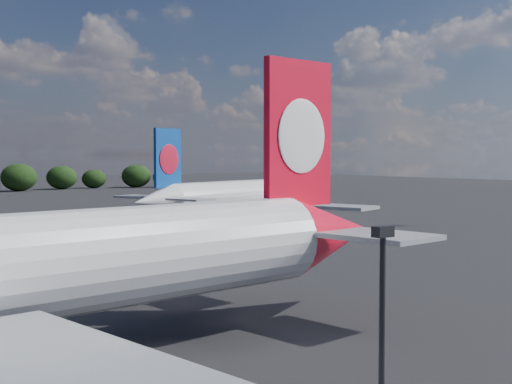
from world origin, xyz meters
TOP-DOWN VIEW (x-y plane):
  - qantas_airliner at (-3.33, 5.03)m, footprint 51.48×49.04m
  - china_southern_airliner at (49.81, 60.76)m, footprint 42.79×41.04m
  - apron_lamp_post at (-1.04, -15.93)m, footprint 0.55×0.30m

SIDE VIEW (x-z plane):
  - china_southern_airliner at x=49.81m, z-range -2.78..11.44m
  - apron_lamp_post at x=-1.04m, z-range 0.63..9.47m
  - qantas_airliner at x=-3.33m, z-range -3.28..13.51m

